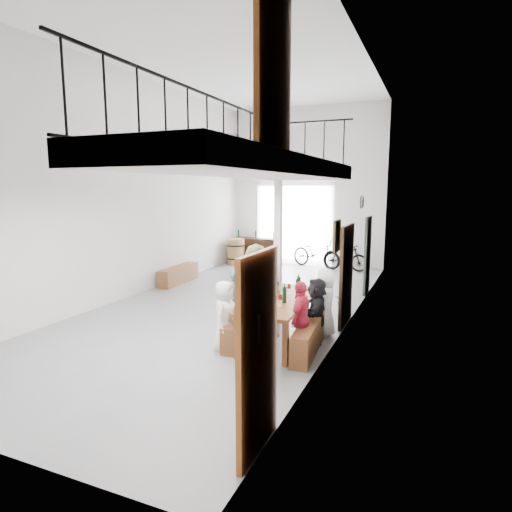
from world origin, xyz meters
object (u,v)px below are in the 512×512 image
at_px(tasting_table, 281,303).
at_px(oak_barrel, 236,252).
at_px(bicycle_near, 316,253).
at_px(bench_inner, 248,325).
at_px(side_bench, 178,275).
at_px(host_standing, 257,312).
at_px(serving_counter, 256,250).

bearing_deg(tasting_table, oak_barrel, 120.15).
distance_m(oak_barrel, bicycle_near, 2.86).
bearing_deg(tasting_table, bench_inner, -179.08).
distance_m(tasting_table, bicycle_near, 7.42).
distance_m(tasting_table, side_bench, 5.53).
bearing_deg(bench_inner, side_bench, 132.06).
relative_size(tasting_table, bicycle_near, 1.23).
bearing_deg(host_standing, serving_counter, 102.14).
distance_m(bench_inner, oak_barrel, 7.61).
distance_m(bench_inner, host_standing, 1.82).
distance_m(bench_inner, serving_counter, 8.02).
xyz_separation_m(oak_barrel, bicycle_near, (2.80, 0.56, 0.04)).
distance_m(side_bench, bicycle_near, 4.97).
bearing_deg(side_bench, tasting_table, -37.95).
height_order(side_bench, serving_counter, serving_counter).
height_order(tasting_table, side_bench, tasting_table).
distance_m(side_bench, serving_counter, 4.11).
relative_size(side_bench, host_standing, 0.88).
distance_m(tasting_table, oak_barrel, 7.90).
bearing_deg(bench_inner, tasting_table, -3.27).
bearing_deg(bench_inner, serving_counter, 106.35).
xyz_separation_m(bench_inner, bicycle_near, (-0.67, 7.33, 0.28)).
relative_size(side_bench, serving_counter, 0.99).
xyz_separation_m(bench_inner, host_standing, (0.78, -1.47, 0.74)).
xyz_separation_m(side_bench, oak_barrel, (0.24, 3.36, 0.23)).
xyz_separation_m(bench_inner, side_bench, (-3.72, 3.41, 0.01)).
bearing_deg(bench_inner, oak_barrel, 111.80).
xyz_separation_m(tasting_table, bench_inner, (-0.63, -0.02, -0.48)).
xyz_separation_m(tasting_table, oak_barrel, (-4.11, 6.75, -0.24)).
bearing_deg(serving_counter, oak_barrel, -124.41).
bearing_deg(bicycle_near, serving_counter, 108.32).
bearing_deg(serving_counter, host_standing, -64.64).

